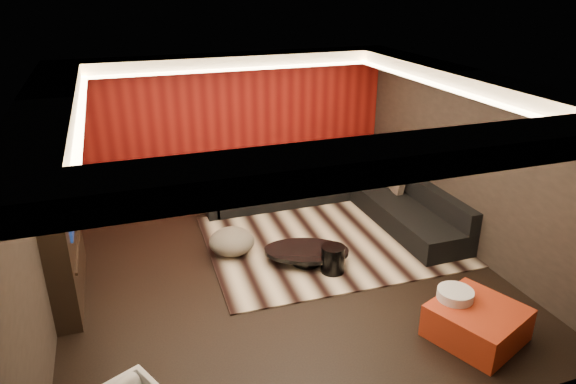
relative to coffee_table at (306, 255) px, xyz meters
name	(u,v)px	position (x,y,z in m)	size (l,w,h in m)	color
floor	(282,277)	(-0.47, -0.24, -0.14)	(6.00, 6.00, 0.02)	black
ceiling	(281,82)	(-0.47, -0.24, 2.68)	(6.00, 6.00, 0.02)	silver
wall_back	(230,129)	(-0.47, 2.77, 1.27)	(6.00, 0.02, 2.80)	black
wall_left	(38,219)	(-3.48, -0.24, 1.27)	(0.02, 6.00, 2.80)	black
wall_right	(469,163)	(2.54, -0.24, 1.27)	(0.02, 6.00, 2.80)	black
red_feature_wall	(231,130)	(-0.47, 2.73, 1.27)	(5.98, 0.05, 2.78)	#6B0C0A
soffit_back	(231,61)	(-0.47, 2.46, 2.56)	(6.00, 0.60, 0.22)	silver
soffit_front	(390,158)	(-0.47, -2.94, 2.56)	(6.00, 0.60, 0.22)	silver
soffit_left	(46,108)	(-3.17, -0.24, 2.56)	(0.60, 4.80, 0.22)	silver
soffit_right	(463,79)	(2.23, -0.24, 2.56)	(0.60, 4.80, 0.22)	silver
cove_back	(236,69)	(-0.47, 2.12, 2.47)	(4.80, 0.08, 0.04)	#FFD899
cove_front	(369,156)	(-0.47, -2.60, 2.47)	(4.80, 0.08, 0.04)	#FFD899
cove_left	(81,114)	(-2.83, -0.24, 2.47)	(0.08, 4.80, 0.04)	#FFD899
cove_right	(441,87)	(1.89, -0.24, 2.47)	(0.08, 4.80, 0.04)	#FFD899
tv_surround	(60,219)	(-3.32, 0.36, 0.97)	(0.30, 2.00, 2.20)	black
tv_screen	(69,193)	(-3.16, 0.36, 1.32)	(0.04, 1.30, 0.80)	black
tv_shelf	(78,244)	(-3.16, 0.36, 0.57)	(0.04, 1.60, 0.04)	black
rug	(331,240)	(0.64, 0.52, -0.12)	(4.00, 3.00, 0.02)	#CBB595
coffee_table	(306,255)	(0.00, 0.00, 0.00)	(1.27, 1.27, 0.21)	black
drum_stool	(333,259)	(0.26, -0.38, 0.10)	(0.35, 0.35, 0.41)	black
striped_pouf	(232,241)	(-1.00, 0.65, 0.09)	(0.71, 0.71, 0.39)	#B7A78E
white_side_table	(453,309)	(1.13, -2.04, 0.14)	(0.43, 0.43, 0.54)	silver
orange_ottoman	(477,323)	(1.29, -2.30, 0.08)	(0.95, 0.95, 0.42)	#B02B16
sectional_sofa	(339,196)	(1.26, 1.62, 0.14)	(3.65, 3.50, 0.75)	black
throw_pillows	(325,174)	(1.10, 1.94, 0.49)	(3.18, 1.65, 0.50)	tan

